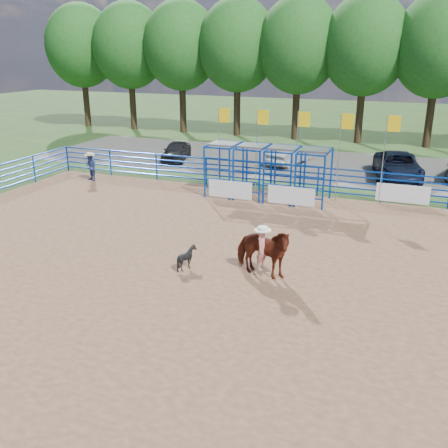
{
  "coord_description": "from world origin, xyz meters",
  "views": [
    {
      "loc": [
        4.3,
        -13.98,
        6.97
      ],
      "look_at": [
        -1.5,
        1.0,
        1.3
      ],
      "focal_mm": 40.0,
      "sensor_mm": 36.0,
      "label": 1
    }
  ],
  "objects_px": {
    "car_b": "(290,154)",
    "car_c": "(398,166)",
    "spectator_cowboy": "(91,167)",
    "horse_and_rider": "(262,250)",
    "calf": "(187,258)",
    "car_a": "(176,151)"
  },
  "relations": [
    {
      "from": "car_a",
      "to": "car_b",
      "type": "relative_size",
      "value": 0.94
    },
    {
      "from": "horse_and_rider",
      "to": "car_c",
      "type": "height_order",
      "value": "horse_and_rider"
    },
    {
      "from": "calf",
      "to": "car_b",
      "type": "relative_size",
      "value": 0.21
    },
    {
      "from": "horse_and_rider",
      "to": "spectator_cowboy",
      "type": "relative_size",
      "value": 1.52
    },
    {
      "from": "spectator_cowboy",
      "to": "car_b",
      "type": "xyz_separation_m",
      "value": [
        9.19,
        8.16,
        -0.17
      ]
    },
    {
      "from": "car_b",
      "to": "spectator_cowboy",
      "type": "bearing_deg",
      "value": 56.56
    },
    {
      "from": "horse_and_rider",
      "to": "calf",
      "type": "relative_size",
      "value": 3.01
    },
    {
      "from": "calf",
      "to": "spectator_cowboy",
      "type": "bearing_deg",
      "value": 20.25
    },
    {
      "from": "car_a",
      "to": "car_c",
      "type": "height_order",
      "value": "car_c"
    },
    {
      "from": "car_b",
      "to": "car_c",
      "type": "distance_m",
      "value": 6.71
    },
    {
      "from": "car_b",
      "to": "car_c",
      "type": "xyz_separation_m",
      "value": [
        6.57,
        -1.41,
        0.09
      ]
    },
    {
      "from": "spectator_cowboy",
      "to": "car_b",
      "type": "bearing_deg",
      "value": 41.59
    },
    {
      "from": "calf",
      "to": "car_a",
      "type": "xyz_separation_m",
      "value": [
        -7.95,
        15.31,
        0.21
      ]
    },
    {
      "from": "spectator_cowboy",
      "to": "car_c",
      "type": "relative_size",
      "value": 0.3
    },
    {
      "from": "horse_and_rider",
      "to": "calf",
      "type": "height_order",
      "value": "horse_and_rider"
    },
    {
      "from": "spectator_cowboy",
      "to": "car_a",
      "type": "height_order",
      "value": "spectator_cowboy"
    },
    {
      "from": "calf",
      "to": "spectator_cowboy",
      "type": "distance_m",
      "value": 13.21
    },
    {
      "from": "spectator_cowboy",
      "to": "car_a",
      "type": "distance_m",
      "value": 6.9
    },
    {
      "from": "horse_and_rider",
      "to": "car_b",
      "type": "height_order",
      "value": "horse_and_rider"
    },
    {
      "from": "horse_and_rider",
      "to": "spectator_cowboy",
      "type": "xyz_separation_m",
      "value": [
        -12.42,
        8.37,
        -0.13
      ]
    },
    {
      "from": "horse_and_rider",
      "to": "car_c",
      "type": "relative_size",
      "value": 0.46
    },
    {
      "from": "horse_and_rider",
      "to": "car_a",
      "type": "distance_m",
      "value": 18.26
    }
  ]
}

